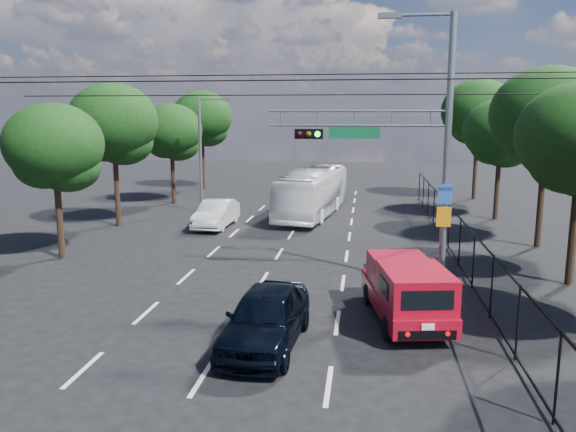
% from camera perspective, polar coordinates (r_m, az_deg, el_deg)
% --- Properties ---
extents(ground, '(120.00, 120.00, 0.00)m').
position_cam_1_polar(ground, '(14.00, -8.71, -15.90)').
color(ground, black).
rests_on(ground, ground).
extents(lane_markings, '(6.12, 38.00, 0.01)m').
position_cam_1_polar(lane_markings, '(26.98, -0.26, -2.81)').
color(lane_markings, beige).
rests_on(lane_markings, ground).
extents(signal_mast, '(6.43, 0.39, 9.50)m').
position_cam_1_polar(signal_mast, '(20.07, 12.45, 7.50)').
color(signal_mast, slate).
rests_on(signal_mast, ground).
extents(streetlight_left, '(2.09, 0.22, 7.08)m').
position_cam_1_polar(streetlight_left, '(35.52, -8.63, 6.69)').
color(streetlight_left, slate).
rests_on(streetlight_left, ground).
extents(utility_wires, '(22.00, 5.04, 0.74)m').
position_cam_1_polar(utility_wires, '(21.19, -2.30, 13.26)').
color(utility_wires, black).
rests_on(utility_wires, ground).
extents(fence_right, '(0.06, 34.03, 2.00)m').
position_cam_1_polar(fence_right, '(25.02, 16.63, -1.90)').
color(fence_right, black).
rests_on(fence_right, ground).
extents(tree_right_c, '(5.10, 5.10, 8.29)m').
position_cam_1_polar(tree_right_c, '(28.21, 24.85, 8.56)').
color(tree_right_c, black).
rests_on(tree_right_c, ground).
extents(tree_right_d, '(4.32, 4.32, 7.02)m').
position_cam_1_polar(tree_right_d, '(34.91, 20.80, 7.57)').
color(tree_right_d, black).
rests_on(tree_right_d, ground).
extents(tree_right_e, '(5.28, 5.28, 8.58)m').
position_cam_1_polar(tree_right_e, '(42.76, 18.79, 9.55)').
color(tree_right_e, black).
rests_on(tree_right_e, ground).
extents(tree_left_b, '(4.08, 4.08, 6.63)m').
position_cam_1_polar(tree_left_b, '(25.57, -22.57, 6.05)').
color(tree_left_b, black).
rests_on(tree_left_b, ground).
extents(tree_left_c, '(4.80, 4.80, 7.80)m').
position_cam_1_polar(tree_left_c, '(32.02, -17.26, 8.55)').
color(tree_left_c, black).
rests_on(tree_left_c, ground).
extents(tree_left_d, '(4.20, 4.20, 6.83)m').
position_cam_1_polar(tree_left_d, '(39.30, -11.72, 8.07)').
color(tree_left_d, black).
rests_on(tree_left_d, ground).
extents(tree_left_e, '(4.92, 4.92, 7.99)m').
position_cam_1_polar(tree_left_e, '(46.95, -8.70, 9.51)').
color(tree_left_e, black).
rests_on(tree_left_e, ground).
extents(red_pickup, '(2.65, 5.24, 1.87)m').
position_cam_1_polar(red_pickup, '(17.28, 11.91, -7.27)').
color(red_pickup, black).
rests_on(red_pickup, ground).
extents(navy_hatchback, '(2.19, 4.77, 1.59)m').
position_cam_1_polar(navy_hatchback, '(15.27, -2.28, -10.25)').
color(navy_hatchback, black).
rests_on(navy_hatchback, ground).
extents(white_bus, '(3.75, 10.45, 2.85)m').
position_cam_1_polar(white_bus, '(34.22, 2.54, 2.42)').
color(white_bus, silver).
rests_on(white_bus, ground).
extents(white_van, '(1.70, 4.50, 1.47)m').
position_cam_1_polar(white_van, '(31.05, -7.30, 0.23)').
color(white_van, silver).
rests_on(white_van, ground).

